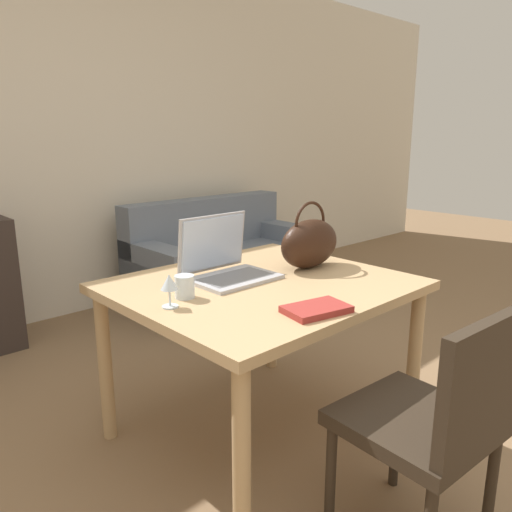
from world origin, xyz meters
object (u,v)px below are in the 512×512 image
(drinking_glass, at_px, (185,287))
(laptop, at_px, (224,261))
(chair, at_px, (436,418))
(couch, at_px, (223,265))
(wine_glass, at_px, (169,284))
(handbag, at_px, (310,243))

(drinking_glass, bearing_deg, laptop, 21.76)
(chair, distance_m, couch, 2.74)
(drinking_glass, xyz_separation_m, wine_glass, (-0.10, -0.05, 0.04))
(chair, relative_size, handbag, 2.43)
(laptop, xyz_separation_m, wine_glass, (-0.40, -0.17, 0.02))
(wine_glass, bearing_deg, laptop, 23.25)
(drinking_glass, height_order, wine_glass, wine_glass)
(drinking_glass, distance_m, handbag, 0.70)
(chair, height_order, handbag, handbag)
(laptop, bearing_deg, couch, 50.80)
(chair, bearing_deg, handbag, 69.52)
(chair, xyz_separation_m, handbag, (0.39, 0.87, 0.36))
(handbag, bearing_deg, wine_glass, -178.36)
(couch, xyz_separation_m, wine_glass, (-1.58, -1.62, 0.53))
(drinking_glass, bearing_deg, chair, -71.54)
(chair, bearing_deg, drinking_glass, 112.42)
(chair, height_order, wine_glass, wine_glass)
(handbag, bearing_deg, drinking_glass, 177.48)
(chair, height_order, couch, chair)
(laptop, relative_size, drinking_glass, 4.07)
(laptop, xyz_separation_m, handbag, (0.40, -0.15, 0.05))
(chair, height_order, drinking_glass, chair)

